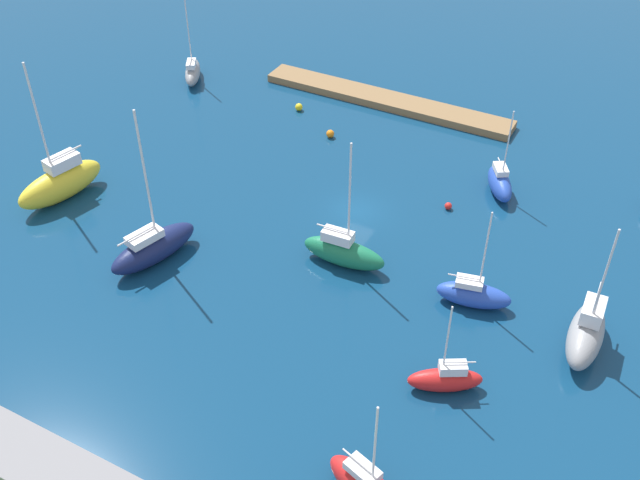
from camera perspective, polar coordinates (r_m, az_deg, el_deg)
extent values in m
plane|color=navy|center=(62.49, 2.80, 2.24)|extent=(160.00, 160.00, 0.00)
cube|color=olive|center=(78.04, 5.06, 10.57)|extent=(26.42, 3.10, 0.75)
ellipsoid|color=#2347B2|center=(54.36, 11.61, -4.13)|extent=(5.58, 2.96, 1.76)
cube|color=silver|center=(53.62, 11.32, -3.17)|extent=(2.10, 1.51, 0.49)
cylinder|color=silver|center=(51.68, 12.48, -0.82)|extent=(0.13, 0.13, 6.51)
cylinder|color=silver|center=(53.36, 10.91, -2.78)|extent=(2.21, 0.58, 0.10)
ellipsoid|color=red|center=(48.65, 9.49, -10.46)|extent=(4.91, 3.64, 1.56)
cube|color=silver|center=(47.88, 10.09, -9.56)|extent=(1.94, 1.62, 0.69)
cylinder|color=silver|center=(45.97, 9.67, -7.56)|extent=(0.11, 0.11, 5.62)
cylinder|color=silver|center=(47.59, 10.61, -9.15)|extent=(1.79, 1.06, 0.09)
ellipsoid|color=gray|center=(52.98, 19.57, -6.85)|extent=(2.51, 6.47, 2.49)
cube|color=silver|center=(52.15, 20.08, -5.09)|extent=(1.44, 2.35, 1.11)
cylinder|color=silver|center=(49.33, 20.77, -2.86)|extent=(0.15, 0.15, 7.91)
cylinder|color=silver|center=(52.21, 20.37, -4.06)|extent=(0.25, 3.02, 0.12)
ellipsoid|color=#19724C|center=(56.48, 1.83, -1.01)|extent=(6.63, 2.29, 2.11)
cube|color=silver|center=(55.70, 1.37, 0.30)|extent=(2.41, 1.28, 0.84)
cylinder|color=silver|center=(53.07, 2.27, 3.38)|extent=(0.16, 0.16, 8.71)
cylinder|color=silver|center=(55.48, 0.97, 0.87)|extent=(2.55, 0.27, 0.13)
ellipsoid|color=#141E4C|center=(58.19, -12.55, -0.60)|extent=(4.25, 7.88, 2.26)
cube|color=silver|center=(57.06, -13.23, 0.24)|extent=(2.07, 2.99, 0.64)
cylinder|color=silver|center=(54.59, -13.16, 4.77)|extent=(0.18, 0.18, 10.56)
cylinder|color=silver|center=(56.52, -13.83, 0.31)|extent=(1.01, 3.18, 0.14)
ellipsoid|color=yellow|center=(66.78, -19.16, 4.04)|extent=(4.13, 8.23, 2.81)
cube|color=silver|center=(66.01, -19.06, 5.64)|extent=(2.05, 3.09, 1.01)
cylinder|color=silver|center=(63.45, -20.64, 8.54)|extent=(0.19, 0.19, 9.80)
cylinder|color=silver|center=(65.87, -18.82, 6.31)|extent=(0.83, 3.00, 0.15)
ellipsoid|color=#2347B2|center=(65.79, 13.52, 4.20)|extent=(3.95, 5.04, 1.90)
cube|color=silver|center=(65.44, 13.60, 5.27)|extent=(1.77, 2.02, 0.52)
cylinder|color=silver|center=(63.46, 14.11, 7.06)|extent=(0.12, 0.12, 6.15)
cylinder|color=silver|center=(65.44, 13.60, 5.70)|extent=(1.01, 1.60, 0.09)
cube|color=silver|center=(42.24, 3.27, -17.10)|extent=(2.22, 1.64, 0.53)
cylinder|color=silver|center=(39.64, 4.21, -15.40)|extent=(0.13, 0.13, 6.23)
cylinder|color=silver|center=(42.04, 2.89, -16.48)|extent=(2.14, 0.76, 0.11)
ellipsoid|color=gray|center=(83.17, -9.67, 12.47)|extent=(3.99, 5.39, 1.85)
cube|color=silver|center=(82.26, -9.79, 13.08)|extent=(1.75, 2.12, 0.54)
cylinder|color=silver|center=(81.49, -10.01, 15.47)|extent=(0.13, 0.13, 7.43)
cylinder|color=silver|center=(81.85, -9.84, 13.26)|extent=(1.05, 1.72, 0.10)
sphere|color=orange|center=(71.98, 0.78, 8.09)|extent=(0.76, 0.76, 0.76)
sphere|color=red|center=(63.35, 9.74, 2.57)|extent=(0.61, 0.61, 0.61)
sphere|color=yellow|center=(76.51, -1.62, 10.09)|extent=(0.75, 0.75, 0.75)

